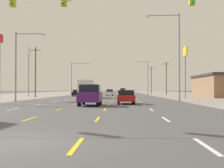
# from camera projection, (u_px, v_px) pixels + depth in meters

# --- Properties ---
(ground_plane) EXTENTS (572.00, 572.00, 0.00)m
(ground_plane) POSITION_uv_depth(u_px,v_px,m) (109.00, 96.00, 74.96)
(ground_plane) COLOR #4C4C4F
(lot_apron_left) EXTENTS (28.00, 440.00, 0.01)m
(lot_apron_left) POSITION_uv_depth(u_px,v_px,m) (7.00, 96.00, 75.65)
(lot_apron_left) COLOR gray
(lot_apron_left) RESTS_ON ground
(lot_apron_right) EXTENTS (28.00, 440.00, 0.01)m
(lot_apron_right) POSITION_uv_depth(u_px,v_px,m) (212.00, 96.00, 74.26)
(lot_apron_right) COLOR gray
(lot_apron_right) RESTS_ON ground
(lane_markings) EXTENTS (10.64, 227.60, 0.01)m
(lane_markings) POSITION_uv_depth(u_px,v_px,m) (113.00, 94.00, 113.44)
(lane_markings) COLOR white
(lane_markings) RESTS_ON ground
(signal_span_wire) EXTENTS (26.42, 0.53, 8.69)m
(signal_span_wire) POSITION_uv_depth(u_px,v_px,m) (65.00, 28.00, 17.83)
(signal_span_wire) COLOR brown
(signal_span_wire) RESTS_ON ground
(suv_center_turn_nearest) EXTENTS (1.98, 4.90, 1.98)m
(suv_center_turn_nearest) POSITION_uv_depth(u_px,v_px,m) (90.00, 95.00, 29.47)
(suv_center_turn_nearest) COLOR #4C196B
(suv_center_turn_nearest) RESTS_ON ground
(sedan_inner_right_near) EXTENTS (1.80, 4.50, 1.46)m
(sedan_inner_right_near) POSITION_uv_depth(u_px,v_px,m) (126.00, 97.00, 32.77)
(sedan_inner_right_near) COLOR red
(sedan_inner_right_near) RESTS_ON ground
(box_truck_inner_left_mid) EXTENTS (2.40, 7.20, 3.23)m
(box_truck_inner_left_mid) POSITION_uv_depth(u_px,v_px,m) (86.00, 88.00, 56.93)
(box_truck_inner_left_mid) COLOR navy
(box_truck_inner_left_mid) RESTS_ON ground
(sedan_far_left_midfar) EXTENTS (1.80, 4.50, 1.46)m
(sedan_far_left_midfar) POSITION_uv_depth(u_px,v_px,m) (77.00, 93.00, 69.19)
(sedan_far_left_midfar) COLOR black
(sedan_far_left_midfar) RESTS_ON ground
(sedan_inner_left_far) EXTENTS (1.80, 4.50, 1.46)m
(sedan_inner_left_far) POSITION_uv_depth(u_px,v_px,m) (91.00, 93.00, 69.43)
(sedan_inner_left_far) COLOR white
(sedan_inner_left_far) RESTS_ON ground
(hatchback_center_turn_farther) EXTENTS (1.72, 3.90, 1.54)m
(hatchback_center_turn_farther) POSITION_uv_depth(u_px,v_px,m) (110.00, 92.00, 77.62)
(hatchback_center_turn_farther) COLOR white
(hatchback_center_turn_farther) RESTS_ON ground
(suv_inner_right_farthest) EXTENTS (1.98, 4.90, 1.98)m
(suv_inner_right_farthest) POSITION_uv_depth(u_px,v_px,m) (123.00, 91.00, 116.37)
(suv_inner_right_farthest) COLOR white
(suv_inner_right_farthest) RESTS_ON ground
(hatchback_far_left_distant_a) EXTENTS (1.72, 3.90, 1.54)m
(hatchback_far_left_distant_a) POSITION_uv_depth(u_px,v_px,m) (97.00, 91.00, 129.70)
(hatchback_far_left_distant_a) COLOR silver
(hatchback_far_left_distant_a) RESTS_ON ground
(storefront_right_row_2) EXTENTS (11.26, 17.87, 4.93)m
(storefront_right_row_2) POSITION_uv_depth(u_px,v_px,m) (220.00, 86.00, 82.75)
(storefront_right_row_2) COLOR #A35642
(storefront_right_row_2) RESTS_ON ground
(pole_sign_left_row_1) EXTENTS (0.24, 2.16, 9.95)m
(pole_sign_left_row_1) POSITION_uv_depth(u_px,v_px,m) (0.00, 51.00, 46.90)
(pole_sign_left_row_1) COLOR gray
(pole_sign_left_row_1) RESTS_ON ground
(pole_sign_left_row_2) EXTENTS (0.24, 1.76, 11.07)m
(pole_sign_left_row_2) POSITION_uv_depth(u_px,v_px,m) (29.00, 60.00, 68.92)
(pole_sign_left_row_2) COLOR gray
(pole_sign_left_row_2) RESTS_ON ground
(pole_sign_right_row_1) EXTENTS (0.24, 2.68, 8.82)m
(pole_sign_right_row_1) POSITION_uv_depth(u_px,v_px,m) (185.00, 58.00, 53.04)
(pole_sign_right_row_1) COLOR gray
(pole_sign_right_row_1) RESTS_ON ground
(streetlight_left_row_0) EXTENTS (3.84, 0.26, 8.72)m
(streetlight_left_row_0) POSITION_uv_depth(u_px,v_px,m) (19.00, 61.00, 38.71)
(streetlight_left_row_0) COLOR gray
(streetlight_left_row_0) RESTS_ON ground
(streetlight_right_row_0) EXTENTS (4.22, 0.26, 10.93)m
(streetlight_right_row_0) POSITION_uv_depth(u_px,v_px,m) (176.00, 51.00, 38.19)
(streetlight_right_row_0) COLOR gray
(streetlight_right_row_0) RESTS_ON ground
(streetlight_left_row_1) EXTENTS (5.15, 0.26, 8.68)m
(streetlight_left_row_1) POSITION_uv_depth(u_px,v_px,m) (74.00, 76.00, 82.52)
(streetlight_left_row_1) COLOR gray
(streetlight_left_row_1) RESTS_ON ground
(streetlight_right_row_1) EXTENTS (3.55, 0.26, 9.05)m
(streetlight_right_row_1) POSITION_uv_depth(u_px,v_px,m) (147.00, 75.00, 81.97)
(streetlight_right_row_1) COLOR gray
(streetlight_right_row_1) RESTS_ON ground
(utility_pole_left_row_1) EXTENTS (2.20, 0.26, 9.98)m
(utility_pole_left_row_1) POSITION_uv_depth(u_px,v_px,m) (35.00, 71.00, 61.98)
(utility_pole_left_row_1) COLOR brown
(utility_pole_left_row_1) RESTS_ON ground
(utility_pole_right_row_2) EXTENTS (2.20, 0.26, 9.24)m
(utility_pole_right_row_2) POSITION_uv_depth(u_px,v_px,m) (166.00, 78.00, 86.73)
(utility_pole_right_row_2) COLOR brown
(utility_pole_right_row_2) RESTS_ON ground
(utility_pole_right_row_3) EXTENTS (2.20, 0.26, 9.84)m
(utility_pole_right_row_3) POSITION_uv_depth(u_px,v_px,m) (151.00, 79.00, 112.43)
(utility_pole_right_row_3) COLOR brown
(utility_pole_right_row_3) RESTS_ON ground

